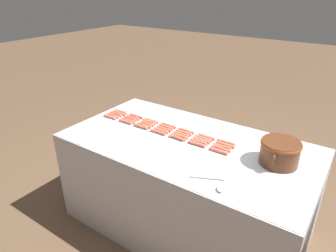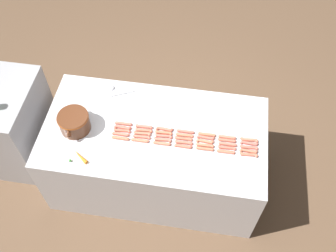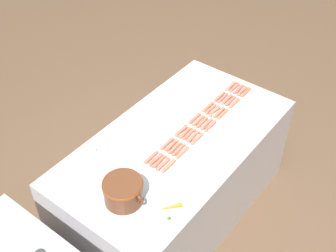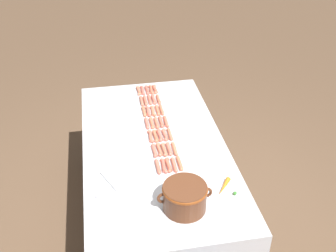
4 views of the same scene
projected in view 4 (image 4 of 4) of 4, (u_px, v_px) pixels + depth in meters
name	position (u px, v px, depth m)	size (l,w,h in m)	color
ground_plane	(156.00, 225.00, 3.46)	(20.00, 20.00, 0.00)	brown
griddle_counter	(155.00, 187.00, 3.23)	(1.03, 1.93, 0.83)	#BCBCC1
hot_dog_0	(155.00, 89.00, 3.67)	(0.04, 0.15, 0.03)	#D7664D
hot_dog_1	(158.00, 99.00, 3.52)	(0.03, 0.15, 0.03)	#D7694E
hot_dog_2	(162.00, 110.00, 3.38)	(0.03, 0.15, 0.03)	#C96C4F
hot_dog_3	(166.00, 121.00, 3.23)	(0.03, 0.15, 0.03)	#D8654D
hot_dog_4	(170.00, 134.00, 3.08)	(0.03, 0.15, 0.03)	#CC6E51
hot_dog_5	(174.00, 149.00, 2.93)	(0.03, 0.15, 0.03)	#D67252
hot_dog_6	(180.00, 163.00, 2.80)	(0.03, 0.15, 0.03)	#D26E4D
hot_dog_7	(151.00, 90.00, 3.67)	(0.03, 0.15, 0.03)	#CB6A4F
hot_dog_8	(154.00, 99.00, 3.52)	(0.03, 0.15, 0.03)	#D66451
hot_dog_9	(158.00, 110.00, 3.37)	(0.03, 0.15, 0.03)	#D67051
hot_dog_10	(161.00, 122.00, 3.23)	(0.03, 0.15, 0.03)	#CB6650
hot_dog_11	(165.00, 135.00, 3.08)	(0.04, 0.15, 0.03)	#CB6B56
hot_dog_12	(169.00, 149.00, 2.93)	(0.03, 0.15, 0.03)	#D66A56
hot_dog_13	(174.00, 165.00, 2.78)	(0.03, 0.15, 0.03)	#D86953
hot_dog_14	(147.00, 90.00, 3.66)	(0.03, 0.15, 0.03)	#CC6453
hot_dog_15	(150.00, 100.00, 3.52)	(0.03, 0.15, 0.03)	#C96751
hot_dog_16	(153.00, 111.00, 3.36)	(0.04, 0.15, 0.03)	#D67152
hot_dog_17	(156.00, 123.00, 3.21)	(0.03, 0.15, 0.03)	#D0674E
hot_dog_18	(160.00, 135.00, 3.07)	(0.04, 0.15, 0.03)	#D76755
hot_dog_19	(164.00, 150.00, 2.92)	(0.03, 0.15, 0.03)	#CA6F54
hot_dog_20	(168.00, 165.00, 2.78)	(0.03, 0.15, 0.03)	#D2634C
hot_dog_21	(143.00, 90.00, 3.66)	(0.03, 0.15, 0.03)	#CF6455
hot_dog_22	(145.00, 101.00, 3.50)	(0.03, 0.15, 0.03)	#D76650
hot_dog_23	(148.00, 111.00, 3.36)	(0.03, 0.15, 0.03)	#CA6655
hot_dog_24	(152.00, 123.00, 3.21)	(0.03, 0.15, 0.03)	#D67050
hot_dog_25	(155.00, 136.00, 3.07)	(0.03, 0.15, 0.03)	#D26C4C
hot_dog_26	(159.00, 150.00, 2.92)	(0.04, 0.15, 0.03)	#CD6B51
hot_dog_27	(164.00, 166.00, 2.77)	(0.03, 0.15, 0.03)	#CF6352
hot_dog_28	(139.00, 91.00, 3.65)	(0.04, 0.15, 0.03)	#D27054
hot_dog_29	(142.00, 101.00, 3.50)	(0.03, 0.15, 0.03)	#CD6E56
hot_dog_30	(144.00, 111.00, 3.36)	(0.03, 0.15, 0.03)	#CD6F4E
hot_dog_31	(147.00, 123.00, 3.21)	(0.03, 0.15, 0.03)	#D26755
hot_dog_32	(151.00, 136.00, 3.06)	(0.04, 0.15, 0.03)	#CE6650
hot_dog_33	(154.00, 151.00, 2.91)	(0.03, 0.15, 0.03)	#D66855
hot_dog_34	(158.00, 167.00, 2.77)	(0.03, 0.15, 0.03)	#D26953
bean_pot	(185.00, 196.00, 2.41)	(0.33, 0.27, 0.17)	#562D19
serving_spoon	(103.00, 190.00, 2.58)	(0.15, 0.26, 0.02)	#B7B7BC
carrot	(224.00, 187.00, 2.59)	(0.13, 0.16, 0.03)	orange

